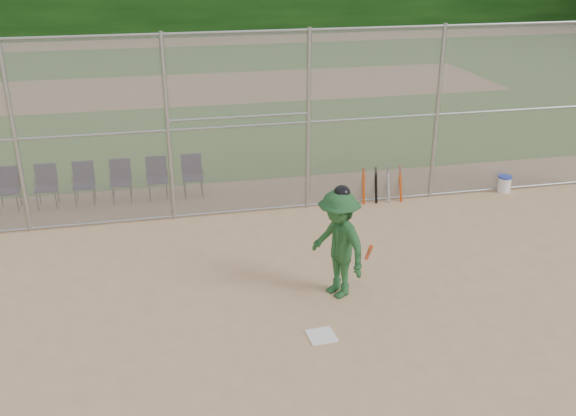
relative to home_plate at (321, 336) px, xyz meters
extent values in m
plane|color=tan|center=(0.03, 0.05, -0.01)|extent=(100.00, 100.00, 0.00)
plane|color=#2F641E|center=(0.03, 18.05, 0.00)|extent=(100.00, 100.00, 0.00)
plane|color=tan|center=(0.03, 18.05, 0.00)|extent=(24.00, 24.00, 0.00)
cube|color=gray|center=(0.03, 5.05, 1.99)|extent=(16.00, 0.02, 4.00)
cylinder|color=#9EA3A8|center=(0.03, 5.05, 3.94)|extent=(16.00, 0.05, 0.05)
cube|color=white|center=(0.00, 0.00, 0.00)|extent=(0.45, 0.45, 0.02)
imported|color=#215328|center=(0.59, 1.19, 0.95)|extent=(1.14, 1.42, 1.92)
ellipsoid|color=black|center=(0.59, 1.19, 1.88)|extent=(0.27, 0.30, 0.23)
cylinder|color=red|center=(0.99, 0.79, 0.94)|extent=(0.24, 0.69, 0.59)
cylinder|color=white|center=(5.91, 4.96, 0.17)|extent=(0.30, 0.30, 0.36)
cylinder|color=#2839AD|center=(5.91, 4.96, 0.37)|extent=(0.32, 0.32, 0.05)
cylinder|color=#D84C14|center=(2.35, 5.01, 0.41)|extent=(0.06, 0.21, 0.85)
cylinder|color=black|center=(2.65, 5.01, 0.41)|extent=(0.06, 0.24, 0.84)
cylinder|color=#B2B2B7|center=(2.95, 5.01, 0.41)|extent=(0.06, 0.27, 0.84)
cylinder|color=#D84C14|center=(3.25, 5.01, 0.41)|extent=(0.06, 0.30, 0.83)
camera|label=1|loc=(-2.29, -8.06, 5.70)|focal=40.00mm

